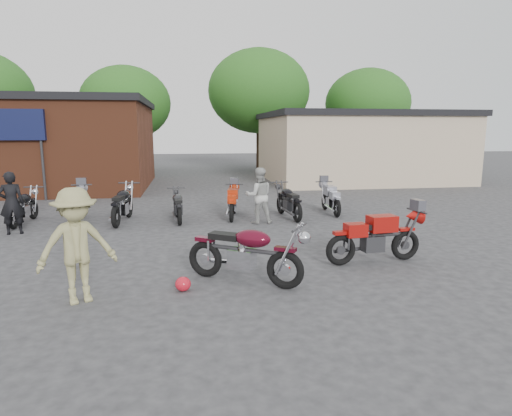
{
  "coord_description": "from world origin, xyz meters",
  "views": [
    {
      "loc": [
        -0.96,
        -8.26,
        2.77
      ],
      "look_at": [
        0.64,
        1.92,
        0.9
      ],
      "focal_mm": 30.0,
      "sensor_mm": 36.0,
      "label": 1
    }
  ],
  "objects": [
    {
      "name": "person_light",
      "position": [
        1.1,
        4.27,
        0.84
      ],
      "size": [
        0.83,
        0.65,
        1.69
      ],
      "primitive_type": "imported",
      "rotation": [
        0.0,
        0.0,
        3.15
      ],
      "color": "#AEAFAA",
      "rests_on": "ground"
    },
    {
      "name": "row_bike_2",
      "position": [
        -2.99,
        5.05,
        0.62
      ],
      "size": [
        0.92,
        2.2,
        1.24
      ],
      "primitive_type": null,
      "rotation": [
        0.0,
        0.0,
        1.47
      ],
      "color": "black",
      "rests_on": "ground"
    },
    {
      "name": "tree_3",
      "position": [
        12.0,
        22.0,
        3.8
      ],
      "size": [
        6.08,
        6.08,
        7.6
      ],
      "primitive_type": null,
      "color": "#1F4E14",
      "rests_on": "ground"
    },
    {
      "name": "tree_1",
      "position": [
        -5.0,
        22.0,
        3.7
      ],
      "size": [
        5.92,
        5.92,
        7.4
      ],
      "primitive_type": null,
      "color": "#1F4E14",
      "rests_on": "ground"
    },
    {
      "name": "tree_2",
      "position": [
        4.0,
        22.0,
        4.4
      ],
      "size": [
        7.04,
        7.04,
        8.8
      ],
      "primitive_type": null,
      "color": "#1F4E14",
      "rests_on": "ground"
    },
    {
      "name": "sportbike",
      "position": [
        2.9,
        -0.0,
        0.61
      ],
      "size": [
        2.15,
        0.9,
        1.22
      ],
      "primitive_type": null,
      "rotation": [
        0.0,
        0.0,
        0.1
      ],
      "color": "#AD120E",
      "rests_on": "ground"
    },
    {
      "name": "person_dark",
      "position": [
        -5.69,
        3.92,
        0.85
      ],
      "size": [
        0.71,
        0.56,
        1.71
      ],
      "primitive_type": "imported",
      "rotation": [
        0.0,
        0.0,
        3.41
      ],
      "color": "black",
      "rests_on": "ground"
    },
    {
      "name": "row_bike_6",
      "position": [
        3.76,
        5.46,
        0.55
      ],
      "size": [
        0.69,
        1.93,
        1.11
      ],
      "primitive_type": null,
      "rotation": [
        0.0,
        0.0,
        1.54
      ],
      "color": "#92929F",
      "rests_on": "ground"
    },
    {
      "name": "helmet",
      "position": [
        -1.12,
        -1.04,
        0.13
      ],
      "size": [
        0.36,
        0.36,
        0.25
      ],
      "primitive_type": "ellipsoid",
      "rotation": [
        0.0,
        0.0,
        -0.39
      ],
      "color": "red",
      "rests_on": "ground"
    },
    {
      "name": "person_tan",
      "position": [
        -2.77,
        -1.26,
        0.95
      ],
      "size": [
        1.4,
        1.12,
        1.89
      ],
      "primitive_type": "imported",
      "rotation": [
        0.0,
        0.0,
        0.4
      ],
      "color": "#98925E",
      "rests_on": "ground"
    },
    {
      "name": "brick_building",
      "position": [
        -9.0,
        14.0,
        2.0
      ],
      "size": [
        12.0,
        8.0,
        4.0
      ],
      "primitive_type": "cube",
      "color": "brown",
      "rests_on": "ground"
    },
    {
      "name": "ground",
      "position": [
        0.0,
        0.0,
        0.0
      ],
      "size": [
        90.0,
        90.0,
        0.0
      ],
      "primitive_type": "plane",
      "color": "#2D2E30"
    },
    {
      "name": "row_bike_0",
      "position": [
        -5.9,
        5.3,
        0.56
      ],
      "size": [
        0.74,
        1.98,
        1.13
      ],
      "primitive_type": null,
      "rotation": [
        0.0,
        0.0,
        1.52
      ],
      "color": "black",
      "rests_on": "ground"
    },
    {
      "name": "row_bike_4",
      "position": [
        0.41,
        5.24,
        0.55
      ],
      "size": [
        0.93,
        1.97,
        1.1
      ],
      "primitive_type": null,
      "rotation": [
        0.0,
        0.0,
        1.41
      ],
      "color": "red",
      "rests_on": "ground"
    },
    {
      "name": "row_bike_1",
      "position": [
        -4.35,
        5.4,
        0.58
      ],
      "size": [
        0.85,
        2.06,
        1.16
      ],
      "primitive_type": null,
      "rotation": [
        0.0,
        0.0,
        1.67
      ],
      "color": "gray",
      "rests_on": "ground"
    },
    {
      "name": "vintage_motorcycle",
      "position": [
        0.03,
        -0.81,
        0.65
      ],
      "size": [
        2.28,
        1.83,
        1.3
      ],
      "primitive_type": null,
      "rotation": [
        0.0,
        0.0,
        -0.57
      ],
      "color": "#4A0918",
      "rests_on": "ground"
    },
    {
      "name": "stucco_building",
      "position": [
        8.5,
        15.0,
        1.75
      ],
      "size": [
        10.0,
        8.0,
        3.5
      ],
      "primitive_type": "cube",
      "color": "tan",
      "rests_on": "ground"
    },
    {
      "name": "row_bike_3",
      "position": [
        -1.33,
        4.99,
        0.53
      ],
      "size": [
        0.75,
        1.86,
        1.05
      ],
      "primitive_type": null,
      "rotation": [
        0.0,
        0.0,
        1.65
      ],
      "color": "black",
      "rests_on": "ground"
    },
    {
      "name": "row_bike_5",
      "position": [
        2.17,
        4.95,
        0.59
      ],
      "size": [
        0.93,
        2.11,
        1.18
      ],
      "primitive_type": null,
      "rotation": [
        0.0,
        0.0,
        1.7
      ],
      "color": "black",
      "rests_on": "ground"
    }
  ]
}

